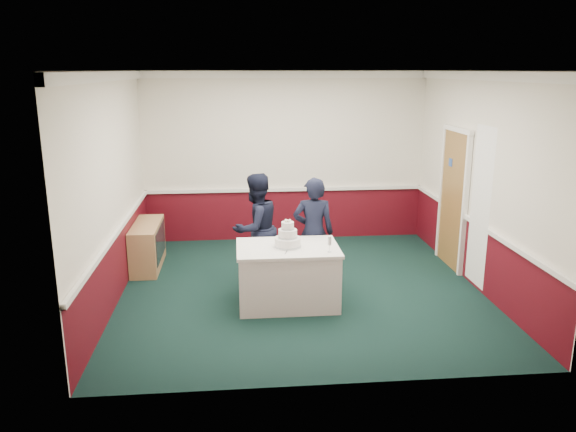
{
  "coord_description": "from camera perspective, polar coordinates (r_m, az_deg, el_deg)",
  "views": [
    {
      "loc": [
        -0.88,
        -7.37,
        3.01
      ],
      "look_at": [
        -0.19,
        -0.1,
        1.1
      ],
      "focal_mm": 35.0,
      "sensor_mm": 36.0,
      "label": 1
    }
  ],
  "objects": [
    {
      "name": "person_man",
      "position": [
        8.07,
        -3.28,
        -1.26
      ],
      "size": [
        0.99,
        0.96,
        1.6
      ],
      "primitive_type": "imported",
      "rotation": [
        0.0,
        0.0,
        3.8
      ],
      "color": "black",
      "rests_on": "ground"
    },
    {
      "name": "cake_knife",
      "position": [
        7.08,
        -0.12,
        -3.6
      ],
      "size": [
        0.08,
        0.22,
        0.0
      ],
      "primitive_type": "cube",
      "rotation": [
        0.0,
        0.0,
        -0.28
      ],
      "color": "silver",
      "rests_on": "cake_table"
    },
    {
      "name": "cake_table",
      "position": [
        7.4,
        -0.03,
        -5.99
      ],
      "size": [
        1.32,
        0.92,
        0.79
      ],
      "color": "white",
      "rests_on": "ground"
    },
    {
      "name": "ground",
      "position": [
        8.01,
        1.31,
        -7.42
      ],
      "size": [
        5.0,
        5.0,
        0.0
      ],
      "primitive_type": "plane",
      "color": "black",
      "rests_on": "ground"
    },
    {
      "name": "person_woman",
      "position": [
        7.88,
        2.59,
        -1.71
      ],
      "size": [
        0.62,
        0.44,
        1.58
      ],
      "primitive_type": "imported",
      "rotation": [
        0.0,
        0.0,
        3.03
      ],
      "color": "black",
      "rests_on": "ground"
    },
    {
      "name": "sideboard",
      "position": [
        9.03,
        -14.07,
        -2.92
      ],
      "size": [
        0.41,
        1.2,
        0.7
      ],
      "color": "tan",
      "rests_on": "ground"
    },
    {
      "name": "room_shell",
      "position": [
        8.11,
        1.45,
        7.25
      ],
      "size": [
        5.0,
        5.0,
        3.0
      ],
      "color": "silver",
      "rests_on": "ground"
    },
    {
      "name": "wedding_cake",
      "position": [
        7.24,
        -0.03,
        -2.29
      ],
      "size": [
        0.35,
        0.35,
        0.36
      ],
      "color": "white",
      "rests_on": "cake_table"
    },
    {
      "name": "champagne_flute",
      "position": [
        7.03,
        4.25,
        -2.62
      ],
      "size": [
        0.05,
        0.05,
        0.21
      ],
      "color": "silver",
      "rests_on": "cake_table"
    }
  ]
}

